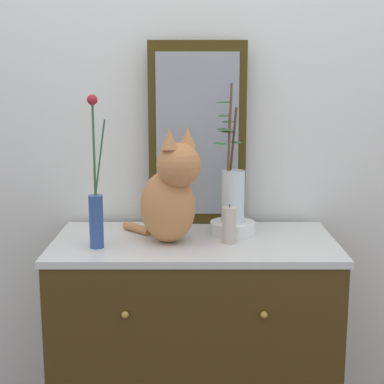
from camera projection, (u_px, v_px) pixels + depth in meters
wall_back at (192, 104)px, 2.41m from camera, size 4.40×0.08×2.60m
sideboard at (192, 342)px, 2.25m from camera, size 1.04×0.55×0.82m
mirror_leaning at (195, 134)px, 2.34m from camera, size 0.39×0.03×0.73m
cat_sitting at (168, 194)px, 2.10m from camera, size 0.33×0.33×0.42m
vase_slim_green at (94, 208)px, 2.04m from camera, size 0.07×0.05×0.54m
bowl_porcelain at (230, 228)px, 2.25m from camera, size 0.17×0.17×0.05m
vase_glass_clear at (230, 189)px, 2.22m from camera, size 0.13×0.13×0.52m
candle_pillar at (227, 225)px, 2.12m from camera, size 0.05×0.05×0.14m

